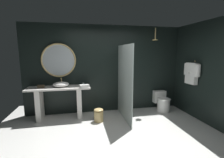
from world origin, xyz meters
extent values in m
plane|color=silver|center=(0.00, 0.00, 0.00)|extent=(5.76, 5.76, 0.00)
cube|color=black|center=(0.00, 1.90, 1.30)|extent=(4.80, 0.10, 2.60)
cube|color=black|center=(2.35, 0.76, 1.30)|extent=(0.10, 2.47, 2.60)
cube|color=silver|center=(-1.39, 1.56, 0.86)|extent=(1.66, 0.54, 0.04)
cube|color=silver|center=(-1.91, 1.56, 0.42)|extent=(0.13, 0.46, 0.83)
cube|color=silver|center=(-0.86, 1.56, 0.42)|extent=(0.13, 0.46, 0.83)
ellipsoid|color=white|center=(-1.33, 1.57, 0.95)|extent=(0.43, 0.35, 0.14)
cylinder|color=tan|center=(-1.33, 1.73, 0.99)|extent=(0.02, 0.02, 0.23)
cylinder|color=tan|center=(-1.33, 1.66, 1.10)|extent=(0.02, 0.14, 0.02)
cylinder|color=silver|center=(-0.73, 1.61, 0.92)|extent=(0.06, 0.06, 0.08)
cube|color=#3D3323|center=(-1.84, 1.57, 0.92)|extent=(0.17, 0.11, 0.08)
torus|color=tan|center=(-1.39, 1.81, 1.59)|extent=(0.95, 0.04, 0.95)
cylinder|color=#B2BCC1|center=(-1.39, 1.82, 1.59)|extent=(0.88, 0.01, 0.88)
cube|color=silver|center=(0.34, 1.17, 1.00)|extent=(0.02, 1.36, 2.00)
cylinder|color=tan|center=(1.36, 1.53, 2.34)|extent=(0.02, 0.02, 0.33)
cylinder|color=tan|center=(1.36, 1.53, 2.16)|extent=(0.16, 0.16, 0.02)
sphere|color=tan|center=(2.28, 0.96, 1.57)|extent=(0.04, 0.04, 0.04)
cube|color=white|center=(2.21, 0.96, 1.23)|extent=(0.12, 0.38, 0.59)
cylinder|color=white|center=(2.21, 0.75, 1.34)|extent=(0.14, 0.14, 0.33)
cylinder|color=white|center=(2.21, 1.18, 1.34)|extent=(0.14, 0.14, 0.33)
sphere|color=white|center=(2.13, 0.96, 1.26)|extent=(0.07, 0.07, 0.07)
cylinder|color=white|center=(1.69, 1.44, 0.20)|extent=(0.38, 0.38, 0.40)
ellipsoid|color=white|center=(1.69, 1.44, 0.41)|extent=(0.40, 0.43, 0.02)
cube|color=white|center=(1.69, 1.72, 0.39)|extent=(0.39, 0.20, 0.38)
cylinder|color=tan|center=(-0.37, 1.11, 0.14)|extent=(0.25, 0.25, 0.29)
ellipsoid|color=tan|center=(-0.37, 1.11, 0.32)|extent=(0.25, 0.25, 0.07)
cube|color=white|center=(-0.72, 1.39, 0.92)|extent=(0.26, 0.19, 0.08)
camera|label=1|loc=(-0.83, -2.86, 1.80)|focal=25.49mm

